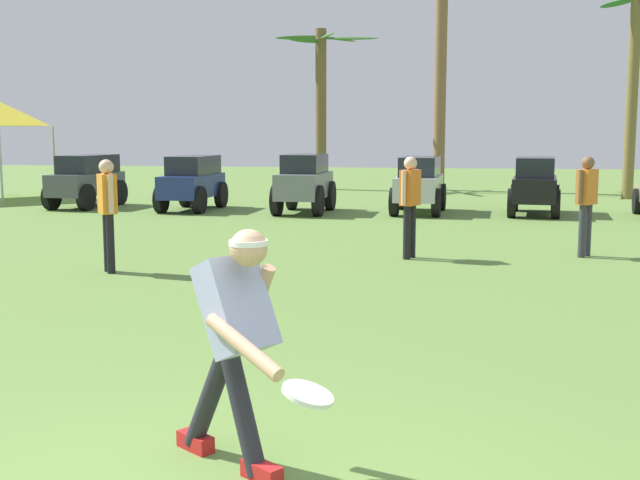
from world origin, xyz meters
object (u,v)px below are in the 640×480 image
at_px(parked_car_slot_a, 87,179).
at_px(palm_tree_right_of_centre, 633,69).
at_px(teammate_deep, 108,205).
at_px(parked_car_slot_b, 193,181).
at_px(parked_car_slot_e, 535,184).
at_px(parked_car_slot_c, 305,182).
at_px(palm_tree_far_left, 322,95).
at_px(frisbee_thrower, 236,335).
at_px(frisbee_in_flight, 308,394).
at_px(parked_car_slot_d, 419,183).
at_px(teammate_midfield, 586,197).
at_px(palm_tree_left_of_centre, 440,63).
at_px(teammate_near_sideline, 410,197).

relative_size(parked_car_slot_a, palm_tree_right_of_centre, 0.41).
xyz_separation_m(teammate_deep, parked_car_slot_b, (-1.67, 8.80, -0.22)).
bearing_deg(parked_car_slot_e, parked_car_slot_c, -174.96).
height_order(teammate_deep, palm_tree_far_left, palm_tree_far_left).
xyz_separation_m(teammate_deep, parked_car_slot_a, (-4.59, 9.07, -0.22)).
distance_m(frisbee_thrower, parked_car_slot_b, 15.72).
bearing_deg(teammate_deep, palm_tree_far_left, 88.78).
distance_m(frisbee_in_flight, palm_tree_far_left, 23.59).
bearing_deg(parked_car_slot_a, parked_car_slot_d, -0.83).
distance_m(palm_tree_far_left, palm_tree_right_of_centre, 9.72).
bearing_deg(frisbee_thrower, parked_car_slot_d, 88.19).
bearing_deg(teammate_midfield, parked_car_slot_b, 143.09).
relative_size(frisbee_thrower, parked_car_slot_b, 0.58).
distance_m(frisbee_in_flight, parked_car_slot_d, 15.64).
bearing_deg(teammate_midfield, teammate_deep, -159.63).
distance_m(frisbee_thrower, frisbee_in_flight, 0.82).
relative_size(parked_car_slot_a, palm_tree_left_of_centre, 0.34).
xyz_separation_m(frisbee_thrower, teammate_near_sideline, (0.59, 7.96, 0.15)).
bearing_deg(palm_tree_right_of_centre, teammate_midfield, -104.64).
bearing_deg(frisbee_in_flight, frisbee_thrower, 130.02).
xyz_separation_m(teammate_near_sideline, parked_car_slot_c, (-2.84, 6.66, -0.20)).
bearing_deg(parked_car_slot_b, parked_car_slot_a, 174.78).
xyz_separation_m(parked_car_slot_a, palm_tree_far_left, (4.94, 7.42, 2.43)).
bearing_deg(teammate_near_sideline, parked_car_slot_d, 90.96).
bearing_deg(frisbee_in_flight, parked_car_slot_a, 118.52).
relative_size(teammate_deep, parked_car_slot_c, 0.66).
distance_m(parked_car_slot_c, palm_tree_right_of_centre, 10.54).
bearing_deg(frisbee_in_flight, teammate_midfield, 73.33).
height_order(teammate_near_sideline, teammate_midfield, same).
relative_size(teammate_deep, parked_car_slot_b, 0.64).
distance_m(frisbee_in_flight, parked_car_slot_c, 15.49).
bearing_deg(parked_car_slot_e, frisbee_thrower, -101.85).
xyz_separation_m(teammate_deep, palm_tree_right_of_centre, (9.73, 13.99, 2.76)).
distance_m(parked_car_slot_a, parked_car_slot_e, 11.21).
distance_m(parked_car_slot_b, parked_car_slot_d, 5.59).
relative_size(parked_car_slot_a, parked_car_slot_c, 1.04).
height_order(teammate_midfield, parked_car_slot_a, teammate_midfield).
height_order(frisbee_in_flight, teammate_midfield, teammate_midfield).
bearing_deg(parked_car_slot_c, teammate_midfield, -47.62).
relative_size(parked_car_slot_e, palm_tree_right_of_centre, 0.41).
distance_m(frisbee_thrower, parked_car_slot_d, 15.02).
distance_m(palm_tree_left_of_centre, palm_tree_right_of_centre, 6.09).
height_order(parked_car_slot_c, parked_car_slot_e, parked_car_slot_c).
bearing_deg(parked_car_slot_e, palm_tree_far_left, 130.00).
bearing_deg(palm_tree_right_of_centre, parked_car_slot_a, -161.02).
height_order(frisbee_in_flight, palm_tree_left_of_centre, palm_tree_left_of_centre).
bearing_deg(teammate_near_sideline, parked_car_slot_c, 113.08).
bearing_deg(frisbee_in_flight, parked_car_slot_c, 100.30).
bearing_deg(palm_tree_far_left, palm_tree_left_of_centre, 2.17).
height_order(frisbee_in_flight, parked_car_slot_e, parked_car_slot_e).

